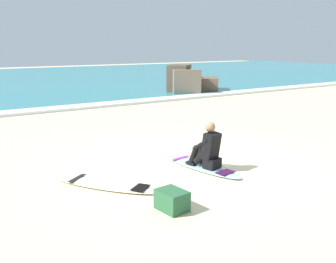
# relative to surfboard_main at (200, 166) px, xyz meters

# --- Properties ---
(ground_plane) EXTENTS (80.00, 80.00, 0.00)m
(ground_plane) POSITION_rel_surfboard_main_xyz_m (-0.05, 0.30, -0.04)
(ground_plane) COLOR beige
(breaking_foam) EXTENTS (80.00, 0.90, 0.11)m
(breaking_foam) POSITION_rel_surfboard_main_xyz_m (-0.05, 8.78, 0.02)
(breaking_foam) COLOR white
(breaking_foam) RESTS_ON ground
(surfboard_main) EXTENTS (0.80, 2.19, 0.08)m
(surfboard_main) POSITION_rel_surfboard_main_xyz_m (0.00, 0.00, 0.00)
(surfboard_main) COLOR #9ED1E5
(surfboard_main) RESTS_ON ground
(surfer_seated) EXTENTS (0.49, 0.76, 0.95)m
(surfer_seated) POSITION_rel_surfboard_main_xyz_m (0.02, -0.21, 0.40)
(surfer_seated) COLOR black
(surfer_seated) RESTS_ON surfboard_main
(surfboard_spare_near) EXTENTS (1.69, 2.11, 0.08)m
(surfboard_spare_near) POSITION_rel_surfboard_main_xyz_m (-2.12, 0.09, -0.00)
(surfboard_spare_near) COLOR #EFE5C6
(surfboard_spare_near) RESTS_ON ground
(rock_outcrop_distant) EXTENTS (3.58, 2.29, 1.49)m
(rock_outcrop_distant) POSITION_rel_surfboard_main_xyz_m (7.34, 10.26, 0.57)
(rock_outcrop_distant) COLOR brown
(rock_outcrop_distant) RESTS_ON ground
(beach_bag) EXTENTS (0.41, 0.52, 0.32)m
(beach_bag) POSITION_rel_surfboard_main_xyz_m (-1.68, -1.43, 0.12)
(beach_bag) COLOR #285B38
(beach_bag) RESTS_ON ground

